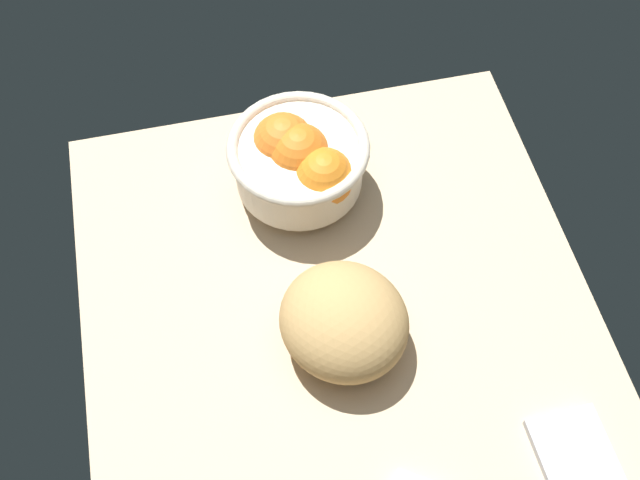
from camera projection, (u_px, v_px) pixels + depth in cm
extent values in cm
cube|color=#CCAF8B|center=(344.00, 332.00, 100.23)|extent=(76.90, 66.16, 3.00)
cylinder|color=beige|center=(300.00, 183.00, 109.43)|extent=(10.96, 10.96, 2.27)
cylinder|color=beige|center=(299.00, 163.00, 105.44)|extent=(17.70, 17.70, 7.08)
torus|color=beige|center=(298.00, 147.00, 102.42)|extent=(19.30, 19.30, 1.60)
sphere|color=orange|center=(283.00, 144.00, 104.79)|extent=(8.69, 8.69, 8.69)
sphere|color=orange|center=(324.00, 177.00, 101.99)|extent=(8.13, 8.13, 8.13)
sphere|color=orange|center=(298.00, 155.00, 103.83)|extent=(8.75, 8.75, 8.75)
sphere|color=orange|center=(299.00, 155.00, 103.89)|extent=(8.36, 8.36, 8.36)
sphere|color=orange|center=(299.00, 156.00, 104.02)|extent=(7.48, 7.48, 7.48)
ellipsoid|color=tan|center=(344.00, 321.00, 93.38)|extent=(21.97, 21.68, 10.94)
cube|color=#B4B7C0|center=(583.00, 474.00, 88.64)|extent=(15.28, 9.14, 1.17)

